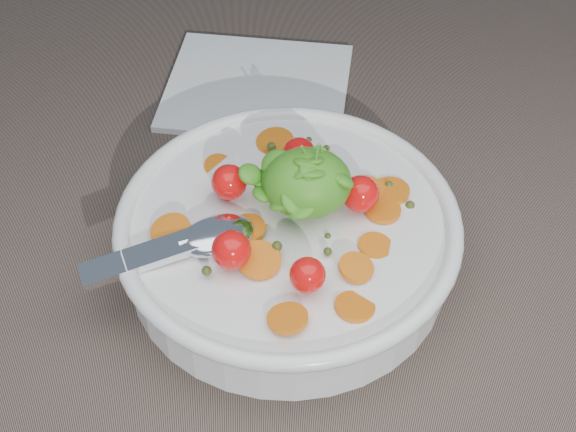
{
  "coord_description": "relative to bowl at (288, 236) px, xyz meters",
  "views": [
    {
      "loc": [
        -0.01,
        -0.37,
        0.46
      ],
      "look_at": [
        0.0,
        0.02,
        0.05
      ],
      "focal_mm": 50.0,
      "sensor_mm": 36.0,
      "label": 1
    }
  ],
  "objects": [
    {
      "name": "ground",
      "position": [
        -0.0,
        -0.02,
        -0.03
      ],
      "size": [
        6.0,
        6.0,
        0.0
      ],
      "primitive_type": "plane",
      "color": "#6D5A4E",
      "rests_on": "ground"
    },
    {
      "name": "napkin",
      "position": [
        -0.02,
        0.21,
        -0.03
      ],
      "size": [
        0.19,
        0.17,
        0.01
      ],
      "primitive_type": "cube",
      "rotation": [
        0.0,
        0.0,
        -0.18
      ],
      "color": "white",
      "rests_on": "ground"
    },
    {
      "name": "bowl",
      "position": [
        0.0,
        0.0,
        0.0
      ],
      "size": [
        0.27,
        0.25,
        0.11
      ],
      "color": "white",
      "rests_on": "ground"
    }
  ]
}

